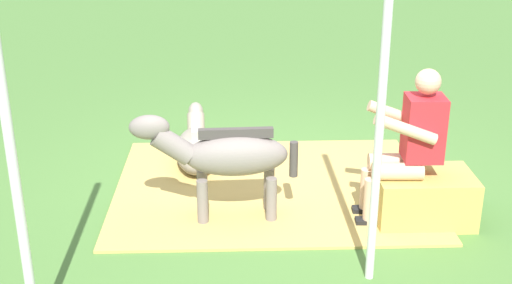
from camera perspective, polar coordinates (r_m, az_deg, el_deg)
name	(u,v)px	position (r m, az deg, el deg)	size (l,w,h in m)	color
ground_plane	(280,186)	(6.24, 2.05, -3.73)	(24.00, 24.00, 0.00)	#4C7A38
hay_patch	(271,187)	(6.19, 1.32, -3.81)	(2.82, 2.22, 0.02)	tan
hay_bale	(423,197)	(5.72, 13.92, -4.54)	(0.79, 0.53, 0.41)	tan
person_seated	(409,141)	(5.49, 12.76, 0.06)	(0.67, 0.43, 1.29)	#D8AD8C
pony_standing	(225,156)	(5.44, -2.63, -1.19)	(1.35, 0.36, 0.92)	slate
pony_lying	(196,146)	(6.67, -5.07, -0.31)	(0.44, 1.34, 0.42)	gray
soda_bottle	(474,190)	(6.16, 17.96, -3.88)	(0.07, 0.07, 0.26)	#268C3F
tent_pole_left	(381,107)	(4.42, 10.51, 2.91)	(0.06, 0.06, 2.55)	silver
tent_pole_right	(10,145)	(3.96, -20.06, -0.25)	(0.06, 0.06, 2.55)	silver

